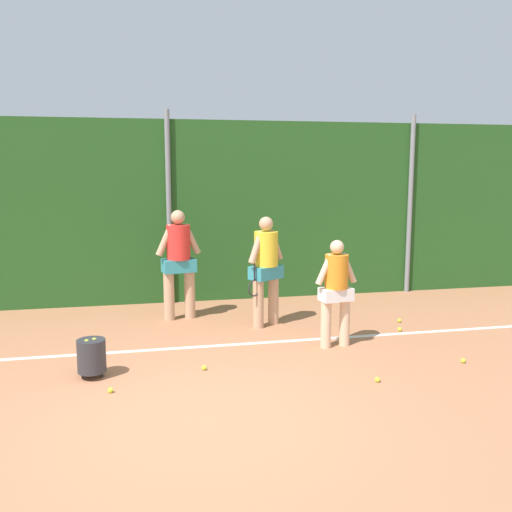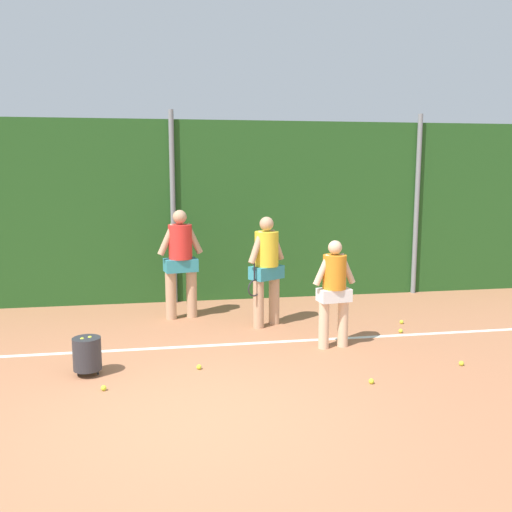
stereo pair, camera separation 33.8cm
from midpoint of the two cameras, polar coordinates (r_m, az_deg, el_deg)
ground_plane at (r=7.79m, az=-6.06°, el=-11.02°), size 26.92×26.92×0.00m
hedge_fence_backdrop at (r=11.23m, az=-7.55°, el=4.42°), size 17.50×0.25×3.56m
fence_post_center at (r=11.05m, az=-7.53°, el=4.80°), size 0.10×0.10×3.74m
fence_post_right at (r=12.33m, az=16.70°, el=4.92°), size 0.10×0.10×3.74m
court_baseline_paint at (r=8.56m, az=-6.44°, el=-9.13°), size 12.79×0.10×0.01m
player_foreground_near at (r=8.39m, az=9.06°, el=-3.21°), size 0.67×0.34×1.61m
player_midcourt at (r=9.40m, az=2.08°, el=-0.96°), size 0.71×0.57×1.85m
player_backcourt_far at (r=9.94m, az=-6.67°, el=-0.20°), size 0.80×0.43×1.93m
ball_hopper at (r=7.60m, az=-15.48°, el=-9.49°), size 0.36×0.36×0.51m
tennis_ball_0 at (r=10.08m, az=15.44°, el=-6.46°), size 0.07×0.07×0.07m
tennis_ball_1 at (r=7.14m, az=-13.82°, el=-12.85°), size 0.07×0.07×0.07m
tennis_ball_3 at (r=7.32m, az=12.92°, el=-12.25°), size 0.07×0.07×0.07m
tennis_ball_4 at (r=9.54m, az=15.41°, el=-7.32°), size 0.07×0.07×0.07m
tennis_ball_6 at (r=7.64m, az=-4.50°, el=-11.13°), size 0.07×0.07×0.07m
tennis_ball_7 at (r=8.29m, az=21.17°, el=-10.09°), size 0.07×0.07×0.07m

